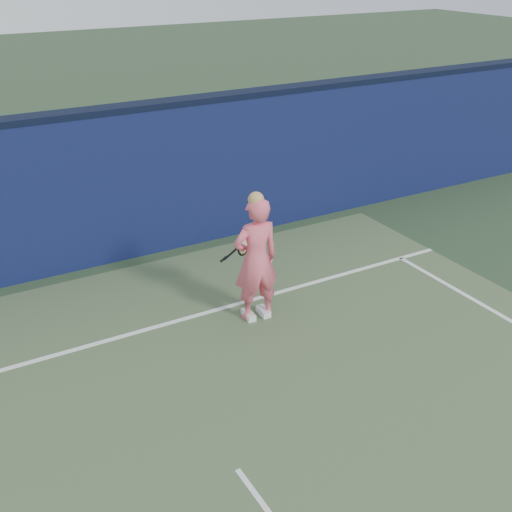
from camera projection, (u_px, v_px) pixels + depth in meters
backstop_wall at (77, 195)px, 10.38m from camera, size 24.00×0.40×2.50m
wall_cap at (67, 115)px, 9.82m from camera, size 24.00×0.42×0.10m
player at (256, 259)px, 8.96m from camera, size 0.70×0.49×1.93m
racket at (241, 247)px, 9.37m from camera, size 0.57×0.22×0.31m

